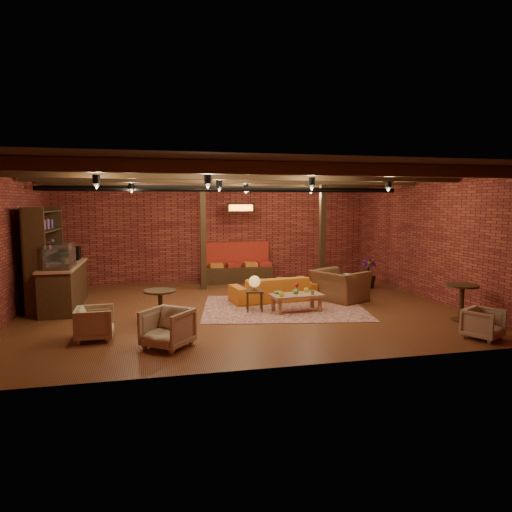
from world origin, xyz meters
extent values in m
plane|color=#441F11|center=(0.00, 0.00, 0.00)|extent=(10.00, 10.00, 0.00)
cube|color=black|center=(0.00, 0.00, 3.20)|extent=(10.00, 8.00, 0.02)
cube|color=maroon|center=(0.00, 4.00, 1.60)|extent=(10.00, 0.02, 3.20)
cube|color=maroon|center=(0.00, -4.00, 1.60)|extent=(10.00, 0.02, 3.20)
cube|color=maroon|center=(-5.00, 0.00, 1.60)|extent=(0.02, 8.00, 3.20)
cube|color=maroon|center=(5.00, 0.00, 1.60)|extent=(0.02, 8.00, 3.20)
cylinder|color=black|center=(0.00, 1.60, 2.85)|extent=(9.60, 0.12, 0.12)
cube|color=black|center=(-0.60, 2.60, 1.60)|extent=(0.16, 0.16, 3.20)
cube|color=black|center=(2.80, 2.00, 1.60)|extent=(0.16, 0.16, 3.20)
imported|color=#337F33|center=(-4.00, 1.20, 1.22)|extent=(0.35, 0.39, 0.30)
cube|color=orange|center=(0.60, 3.10, 2.35)|extent=(0.86, 0.06, 0.30)
cube|color=maroon|center=(0.99, -0.20, 0.01)|extent=(4.22, 3.50, 0.01)
imported|color=#C1651A|center=(0.96, 0.63, 0.32)|extent=(2.26, 1.14, 0.63)
cube|color=#9B6548|center=(1.18, -0.61, 0.38)|extent=(1.23, 0.69, 0.06)
cube|color=#9B6548|center=(0.71, -0.87, 0.18)|extent=(0.08, 0.08, 0.35)
cube|color=#9B6548|center=(1.69, -0.78, 0.18)|extent=(0.08, 0.08, 0.35)
cube|color=#9B6548|center=(0.67, -0.45, 0.18)|extent=(0.08, 0.08, 0.35)
cube|color=#9B6548|center=(1.66, -0.36, 0.18)|extent=(0.08, 0.08, 0.35)
imported|color=yellow|center=(0.77, -0.79, 0.45)|extent=(0.13, 0.13, 0.09)
imported|color=#4A8C3F|center=(1.53, -0.73, 0.45)|extent=(0.10, 0.10, 0.09)
imported|color=yellow|center=(1.50, -0.39, 0.45)|extent=(0.13, 0.13, 0.09)
imported|color=#4A8C3F|center=(0.79, -0.46, 0.43)|extent=(0.22, 0.22, 0.05)
imported|color=#4A8C3F|center=(1.18, -0.57, 0.47)|extent=(0.12, 0.12, 0.12)
sphere|color=red|center=(1.18, -0.57, 0.61)|extent=(0.10, 0.10, 0.10)
cube|color=black|center=(0.24, -0.39, 0.47)|extent=(0.46, 0.46, 0.04)
cylinder|color=black|center=(0.24, -0.39, 0.23)|extent=(0.03, 0.03, 0.46)
cylinder|color=olive|center=(0.24, -0.39, 0.50)|extent=(0.13, 0.13, 0.02)
cylinder|color=olive|center=(0.24, -0.39, 0.57)|extent=(0.04, 0.04, 0.19)
sphere|color=gold|center=(0.24, -0.39, 0.70)|extent=(0.27, 0.27, 0.27)
cylinder|color=black|center=(-1.89, -0.98, 0.68)|extent=(0.67, 0.67, 0.04)
cylinder|color=black|center=(-1.89, -0.98, 0.35)|extent=(0.09, 0.09, 0.65)
cylinder|color=black|center=(-1.89, -0.98, 0.02)|extent=(0.40, 0.40, 0.04)
imported|color=beige|center=(-3.09, -1.86, 0.33)|extent=(0.63, 0.67, 0.67)
imported|color=beige|center=(-1.81, -2.63, 0.37)|extent=(0.99, 0.98, 0.75)
imported|color=brown|center=(2.61, 0.24, 0.53)|extent=(1.25, 1.44, 1.06)
cube|color=black|center=(3.15, 1.15, 0.50)|extent=(0.61, 0.61, 0.04)
cylinder|color=black|center=(3.15, 1.15, 0.24)|extent=(0.04, 0.04, 0.48)
imported|color=black|center=(3.15, 1.15, 0.53)|extent=(0.25, 0.28, 0.02)
cylinder|color=black|center=(4.33, -2.19, 0.76)|extent=(0.67, 0.67, 0.04)
cylinder|color=black|center=(4.33, -2.19, 0.39)|extent=(0.10, 0.10, 0.73)
cylinder|color=black|center=(4.33, -2.19, 0.02)|extent=(0.40, 0.40, 0.04)
imported|color=beige|center=(3.89, -3.40, 0.31)|extent=(0.79, 0.77, 0.62)
imported|color=#4C7F4C|center=(4.14, 1.74, 1.29)|extent=(1.67, 1.67, 2.58)
camera|label=1|loc=(-2.02, -10.46, 2.49)|focal=32.00mm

